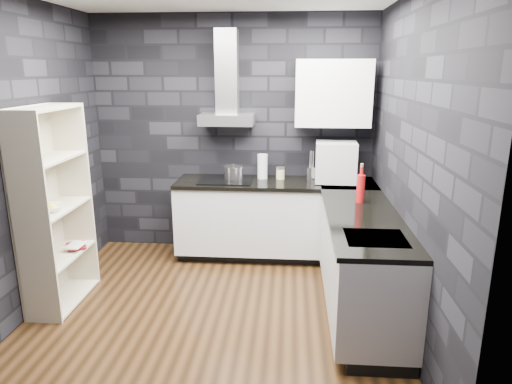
# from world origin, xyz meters

# --- Properties ---
(ground) EXTENTS (3.20, 3.20, 0.00)m
(ground) POSITION_xyz_m (0.00, 0.00, 0.00)
(ground) COLOR #3A2412
(wall_back) EXTENTS (3.20, 0.05, 2.70)m
(wall_back) POSITION_xyz_m (0.00, 1.62, 1.35)
(wall_back) COLOR black
(wall_back) RESTS_ON ground
(wall_front) EXTENTS (3.20, 0.05, 2.70)m
(wall_front) POSITION_xyz_m (0.00, -1.62, 1.35)
(wall_front) COLOR black
(wall_front) RESTS_ON ground
(wall_left) EXTENTS (0.05, 3.20, 2.70)m
(wall_left) POSITION_xyz_m (-1.62, 0.00, 1.35)
(wall_left) COLOR black
(wall_left) RESTS_ON ground
(wall_right) EXTENTS (0.05, 3.20, 2.70)m
(wall_right) POSITION_xyz_m (1.62, 0.00, 1.35)
(wall_right) COLOR black
(wall_right) RESTS_ON ground
(toekick_back) EXTENTS (2.18, 0.50, 0.10)m
(toekick_back) POSITION_xyz_m (0.50, 1.34, 0.05)
(toekick_back) COLOR black
(toekick_back) RESTS_ON ground
(toekick_right) EXTENTS (0.50, 1.78, 0.10)m
(toekick_right) POSITION_xyz_m (1.34, 0.10, 0.05)
(toekick_right) COLOR black
(toekick_right) RESTS_ON ground
(counter_back_cab) EXTENTS (2.20, 0.60, 0.76)m
(counter_back_cab) POSITION_xyz_m (0.50, 1.30, 0.48)
(counter_back_cab) COLOR silver
(counter_back_cab) RESTS_ON ground
(counter_right_cab) EXTENTS (0.60, 1.80, 0.76)m
(counter_right_cab) POSITION_xyz_m (1.30, 0.10, 0.48)
(counter_right_cab) COLOR silver
(counter_right_cab) RESTS_ON ground
(counter_back_top) EXTENTS (2.20, 0.62, 0.04)m
(counter_back_top) POSITION_xyz_m (0.50, 1.29, 0.88)
(counter_back_top) COLOR black
(counter_back_top) RESTS_ON counter_back_cab
(counter_right_top) EXTENTS (0.62, 1.80, 0.04)m
(counter_right_top) POSITION_xyz_m (1.29, 0.10, 0.88)
(counter_right_top) COLOR black
(counter_right_top) RESTS_ON counter_right_cab
(counter_corner_top) EXTENTS (0.62, 0.62, 0.04)m
(counter_corner_top) POSITION_xyz_m (1.30, 1.30, 0.88)
(counter_corner_top) COLOR black
(counter_corner_top) RESTS_ON counter_right_cab
(hood_body) EXTENTS (0.60, 0.34, 0.12)m
(hood_body) POSITION_xyz_m (-0.05, 1.43, 1.56)
(hood_body) COLOR #B8B7BD
(hood_body) RESTS_ON wall_back
(hood_chimney) EXTENTS (0.24, 0.20, 0.90)m
(hood_chimney) POSITION_xyz_m (-0.05, 1.50, 2.07)
(hood_chimney) COLOR #B8B7BD
(hood_chimney) RESTS_ON hood_body
(upper_cabinet) EXTENTS (0.80, 0.35, 0.70)m
(upper_cabinet) POSITION_xyz_m (1.10, 1.43, 1.85)
(upper_cabinet) COLOR silver
(upper_cabinet) RESTS_ON wall_back
(cooktop) EXTENTS (0.58, 0.50, 0.01)m
(cooktop) POSITION_xyz_m (-0.05, 1.30, 0.91)
(cooktop) COLOR black
(cooktop) RESTS_ON counter_back_top
(sink_rim) EXTENTS (0.44, 0.40, 0.01)m
(sink_rim) POSITION_xyz_m (1.30, -0.40, 0.89)
(sink_rim) COLOR #B8B7BD
(sink_rim) RESTS_ON counter_right_top
(pot) EXTENTS (0.26, 0.26, 0.12)m
(pot) POSITION_xyz_m (0.03, 1.36, 0.97)
(pot) COLOR silver
(pot) RESTS_ON cooktop
(glass_vase) EXTENTS (0.14, 0.14, 0.28)m
(glass_vase) POSITION_xyz_m (0.35, 1.42, 1.04)
(glass_vase) COLOR silver
(glass_vase) RESTS_ON counter_back_top
(storage_jar) EXTENTS (0.11, 0.11, 0.12)m
(storage_jar) POSITION_xyz_m (0.55, 1.42, 0.96)
(storage_jar) COLOR #C9C087
(storage_jar) RESTS_ON counter_back_top
(utensil_crock) EXTENTS (0.13, 0.13, 0.13)m
(utensil_crock) POSITION_xyz_m (0.89, 1.45, 0.97)
(utensil_crock) COLOR silver
(utensil_crock) RESTS_ON counter_back_top
(appliance_garage) EXTENTS (0.45, 0.36, 0.43)m
(appliance_garage) POSITION_xyz_m (1.15, 1.30, 1.12)
(appliance_garage) COLOR #B7BBBF
(appliance_garage) RESTS_ON counter_back_top
(red_bottle) EXTENTS (0.09, 0.09, 0.26)m
(red_bottle) POSITION_xyz_m (1.32, 0.53, 1.03)
(red_bottle) COLOR #B21114
(red_bottle) RESTS_ON counter_right_top
(bookshelf) EXTENTS (0.59, 0.87, 1.80)m
(bookshelf) POSITION_xyz_m (-1.42, 0.11, 0.90)
(bookshelf) COLOR beige
(bookshelf) RESTS_ON ground
(fruit_bowl) EXTENTS (0.30, 0.30, 0.06)m
(fruit_bowl) POSITION_xyz_m (-1.42, 0.01, 0.94)
(fruit_bowl) COLOR white
(fruit_bowl) RESTS_ON bookshelf
(book_red) EXTENTS (0.16, 0.10, 0.23)m
(book_red) POSITION_xyz_m (-1.43, 0.26, 0.57)
(book_red) COLOR maroon
(book_red) RESTS_ON bookshelf
(book_second) EXTENTS (0.15, 0.03, 0.20)m
(book_second) POSITION_xyz_m (-1.41, 0.25, 0.59)
(book_second) COLOR #B2B2B2
(book_second) RESTS_ON bookshelf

